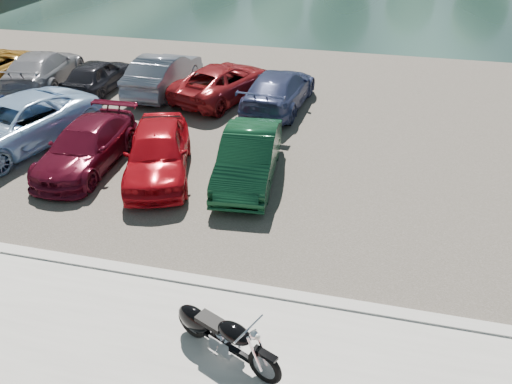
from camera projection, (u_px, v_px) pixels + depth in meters
ground at (212, 368)px, 8.84m from camera, size 200.00×200.00×0.00m
kerb at (240, 289)px, 10.46m from camera, size 60.00×0.30×0.14m
parking_lot at (304, 121)px, 17.93m from camera, size 60.00×18.00×0.04m
motorcycle at (217, 333)px, 8.80m from camera, size 2.20×1.16×1.05m
car_2 at (16, 124)px, 15.80m from camera, size 4.01×5.99×1.53m
car_3 at (86, 146)px, 14.77m from camera, size 1.91×4.46×1.28m
car_4 at (158, 151)px, 14.26m from camera, size 3.01×4.67×1.48m
car_5 at (249, 157)px, 14.05m from camera, size 1.86×4.36×1.40m
car_7 at (43, 69)px, 20.63m from camera, size 2.97×5.31×1.45m
car_8 at (98, 75)px, 20.17m from camera, size 1.63×3.86×1.30m
car_9 at (164, 73)px, 20.08m from camera, size 1.78×4.66×1.52m
car_10 at (223, 81)px, 19.49m from camera, size 3.67×5.28×1.34m
car_11 at (279, 90)px, 18.62m from camera, size 2.39×5.02×1.41m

